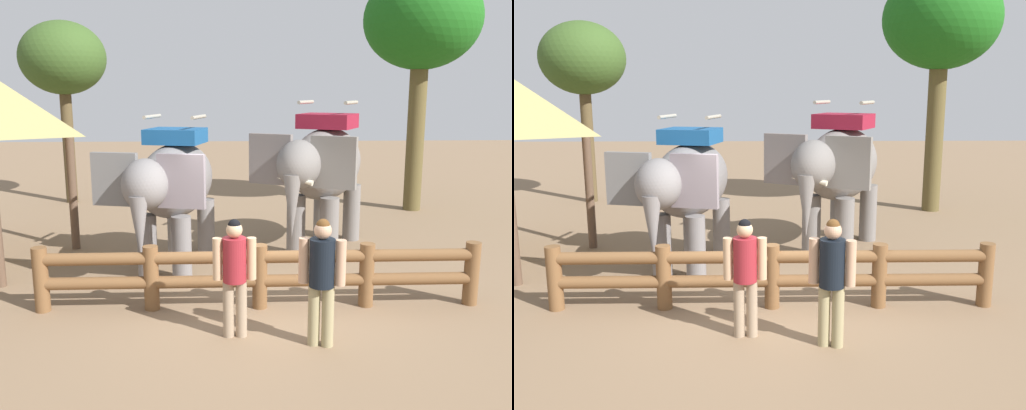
# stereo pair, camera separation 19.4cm
# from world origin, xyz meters

# --- Properties ---
(ground_plane) EXTENTS (60.00, 60.00, 0.00)m
(ground_plane) POSITION_xyz_m (0.00, 0.00, 0.00)
(ground_plane) COLOR #80654A
(log_fence) EXTENTS (7.17, 0.25, 1.05)m
(log_fence) POSITION_xyz_m (0.00, 0.26, 0.61)
(log_fence) COLOR brown
(log_fence) RESTS_ON ground
(elephant_near_left) EXTENTS (2.23, 3.57, 2.99)m
(elephant_near_left) POSITION_xyz_m (-1.56, 2.31, 1.68)
(elephant_near_left) COLOR slate
(elephant_near_left) RESTS_ON ground
(elephant_center) EXTENTS (2.98, 3.80, 3.24)m
(elephant_center) POSITION_xyz_m (1.51, 3.51, 1.82)
(elephant_center) COLOR slate
(elephant_center) RESTS_ON ground
(tourist_woman_in_black) EXTENTS (0.61, 0.33, 1.72)m
(tourist_woman_in_black) POSITION_xyz_m (-0.41, -0.80, 1.00)
(tourist_woman_in_black) COLOR #9C846A
(tourist_woman_in_black) RESTS_ON ground
(tourist_man_in_blue) EXTENTS (0.62, 0.43, 1.80)m
(tourist_man_in_blue) POSITION_xyz_m (0.77, -1.14, 1.04)
(tourist_man_in_blue) COLOR #9A8D63
(tourist_man_in_blue) RESTS_ON ground
(tree_far_left) EXTENTS (2.55, 2.55, 5.48)m
(tree_far_left) POSITION_xyz_m (-5.46, 9.16, 4.32)
(tree_far_left) COLOR brown
(tree_far_left) RESTS_ON ground
(tree_back_center) EXTENTS (3.21, 3.21, 6.73)m
(tree_back_center) POSITION_xyz_m (4.84, 7.60, 5.25)
(tree_back_center) COLOR brown
(tree_back_center) RESTS_ON ground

